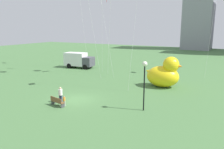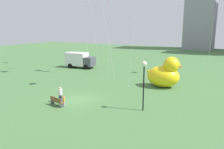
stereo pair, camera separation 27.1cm
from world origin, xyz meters
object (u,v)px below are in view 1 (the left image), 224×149
at_px(person_adult, 60,94).
at_px(box_truck, 79,60).
at_px(person_child, 64,100).
at_px(giant_inflatable_duck, 164,74).
at_px(lamppost, 145,73).
at_px(park_bench, 57,101).

bearing_deg(person_adult, box_truck, 121.77).
distance_m(person_child, box_truck, 21.24).
xyz_separation_m(person_child, giant_inflatable_duck, (6.51, 11.83, 1.15)).
relative_size(person_child, giant_inflatable_duck, 0.21).
relative_size(person_child, lamppost, 0.22).
bearing_deg(person_child, giant_inflatable_duck, 61.17).
bearing_deg(box_truck, person_child, -56.89).
xyz_separation_m(lamppost, box_truck, (-18.92, 15.21, -2.15)).
height_order(park_bench, giant_inflatable_duck, giant_inflatable_duck).
xyz_separation_m(person_adult, person_child, (0.92, -0.54, -0.36)).
distance_m(person_adult, lamppost, 8.90).
distance_m(person_adult, giant_inflatable_duck, 13.54).
bearing_deg(giant_inflatable_duck, box_truck, 161.81).
bearing_deg(lamppost, person_child, -160.67).
bearing_deg(box_truck, person_adult, -58.23).
bearing_deg(person_child, box_truck, 123.11).
bearing_deg(lamppost, giant_inflatable_duck, 95.01).
bearing_deg(box_truck, giant_inflatable_duck, -18.19).
bearing_deg(person_adult, lamppost, 13.82).
height_order(person_child, giant_inflatable_duck, giant_inflatable_duck).
xyz_separation_m(person_adult, lamppost, (8.24, 2.03, 2.67)).
distance_m(lamppost, box_truck, 24.37).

